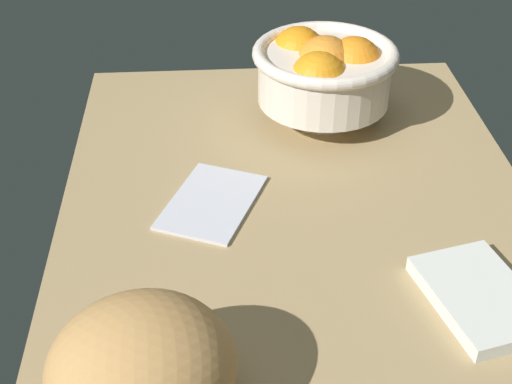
{
  "coord_description": "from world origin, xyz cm",
  "views": [
    {
      "loc": [
        -61.67,
        9.22,
        48.87
      ],
      "look_at": [
        -0.16,
        5.1,
        5.0
      ],
      "focal_mm": 51.35,
      "sensor_mm": 36.0,
      "label": 1
    }
  ],
  "objects_px": {
    "fruit_bowl": "(324,71)",
    "bread_loaf": "(142,369)",
    "napkin_spare": "(480,297)",
    "napkin_folded": "(212,201)"
  },
  "relations": [
    {
      "from": "napkin_folded",
      "to": "napkin_spare",
      "type": "bearing_deg",
      "value": -125.25
    },
    {
      "from": "bread_loaf",
      "to": "napkin_spare",
      "type": "xyz_separation_m",
      "value": [
        0.11,
        -0.31,
        -0.04
      ]
    },
    {
      "from": "bread_loaf",
      "to": "napkin_spare",
      "type": "relative_size",
      "value": 1.14
    },
    {
      "from": "bread_loaf",
      "to": "napkin_spare",
      "type": "height_order",
      "value": "bread_loaf"
    },
    {
      "from": "fruit_bowl",
      "to": "bread_loaf",
      "type": "relative_size",
      "value": 1.26
    },
    {
      "from": "napkin_folded",
      "to": "napkin_spare",
      "type": "height_order",
      "value": "napkin_spare"
    },
    {
      "from": "bread_loaf",
      "to": "napkin_folded",
      "type": "height_order",
      "value": "bread_loaf"
    },
    {
      "from": "fruit_bowl",
      "to": "bread_loaf",
      "type": "xyz_separation_m",
      "value": [
        -0.46,
        0.21,
        -0.02
      ]
    },
    {
      "from": "fruit_bowl",
      "to": "bread_loaf",
      "type": "height_order",
      "value": "fruit_bowl"
    },
    {
      "from": "fruit_bowl",
      "to": "bread_loaf",
      "type": "bearing_deg",
      "value": 155.87
    }
  ]
}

